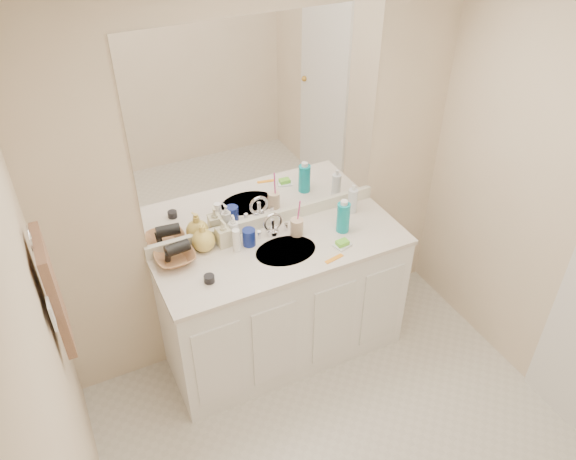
# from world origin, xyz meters

# --- Properties ---
(ceiling) EXTENTS (2.60, 2.60, 0.02)m
(ceiling) POSITION_xyz_m (0.00, 0.00, 2.40)
(ceiling) COLOR white
(ceiling) RESTS_ON wall_back
(wall_back) EXTENTS (2.60, 0.02, 2.40)m
(wall_back) POSITION_xyz_m (0.00, 1.30, 1.20)
(wall_back) COLOR beige
(wall_back) RESTS_ON floor
(wall_left) EXTENTS (0.02, 2.60, 2.40)m
(wall_left) POSITION_xyz_m (-1.30, 0.00, 1.20)
(wall_left) COLOR beige
(wall_left) RESTS_ON floor
(vanity_cabinet) EXTENTS (1.50, 0.55, 0.85)m
(vanity_cabinet) POSITION_xyz_m (0.00, 1.02, 0.42)
(vanity_cabinet) COLOR white
(vanity_cabinet) RESTS_ON floor
(countertop) EXTENTS (1.52, 0.57, 0.03)m
(countertop) POSITION_xyz_m (0.00, 1.02, 0.86)
(countertop) COLOR silver
(countertop) RESTS_ON vanity_cabinet
(backsplash) EXTENTS (1.52, 0.03, 0.08)m
(backsplash) POSITION_xyz_m (0.00, 1.29, 0.92)
(backsplash) COLOR silver
(backsplash) RESTS_ON countertop
(sink_basin) EXTENTS (0.37, 0.37, 0.02)m
(sink_basin) POSITION_xyz_m (0.00, 1.00, 0.87)
(sink_basin) COLOR silver
(sink_basin) RESTS_ON countertop
(faucet) EXTENTS (0.02, 0.02, 0.11)m
(faucet) POSITION_xyz_m (0.00, 1.18, 0.94)
(faucet) COLOR silver
(faucet) RESTS_ON countertop
(mirror) EXTENTS (1.48, 0.01, 1.20)m
(mirror) POSITION_xyz_m (0.00, 1.29, 1.56)
(mirror) COLOR white
(mirror) RESTS_ON wall_back
(blue_mug) EXTENTS (0.09, 0.09, 0.11)m
(blue_mug) POSITION_xyz_m (-0.17, 1.15, 0.93)
(blue_mug) COLOR navy
(blue_mug) RESTS_ON countertop
(tan_cup) EXTENTS (0.09, 0.09, 0.11)m
(tan_cup) POSITION_xyz_m (0.13, 1.12, 0.93)
(tan_cup) COLOR beige
(tan_cup) RESTS_ON countertop
(toothbrush) EXTENTS (0.02, 0.04, 0.19)m
(toothbrush) POSITION_xyz_m (0.14, 1.12, 1.03)
(toothbrush) COLOR #E03B95
(toothbrush) RESTS_ON tan_cup
(mouthwash_bottle) EXTENTS (0.10, 0.10, 0.19)m
(mouthwash_bottle) POSITION_xyz_m (0.40, 1.03, 0.98)
(mouthwash_bottle) COLOR #0D97A4
(mouthwash_bottle) RESTS_ON countertop
(clear_pump_bottle) EXTENTS (0.07, 0.07, 0.16)m
(clear_pump_bottle) POSITION_xyz_m (0.56, 1.18, 0.96)
(clear_pump_bottle) COLOR silver
(clear_pump_bottle) RESTS_ON countertop
(soap_dish) EXTENTS (0.11, 0.10, 0.01)m
(soap_dish) POSITION_xyz_m (0.32, 0.90, 0.89)
(soap_dish) COLOR white
(soap_dish) RESTS_ON countertop
(green_soap) EXTENTS (0.08, 0.06, 0.03)m
(green_soap) POSITION_xyz_m (0.32, 0.90, 0.90)
(green_soap) COLOR #70D233
(green_soap) RESTS_ON soap_dish
(orange_comb) EXTENTS (0.13, 0.05, 0.01)m
(orange_comb) POSITION_xyz_m (0.22, 0.81, 0.88)
(orange_comb) COLOR orange
(orange_comb) RESTS_ON countertop
(dark_jar) EXTENTS (0.07, 0.07, 0.04)m
(dark_jar) POSITION_xyz_m (-0.50, 0.94, 0.90)
(dark_jar) COLOR black
(dark_jar) RESTS_ON countertop
(extra_white_bottle) EXTENTS (0.05, 0.05, 0.15)m
(extra_white_bottle) POSITION_xyz_m (-0.26, 1.14, 0.95)
(extra_white_bottle) COLOR white
(extra_white_bottle) RESTS_ON countertop
(soap_bottle_white) EXTENTS (0.08, 0.08, 0.18)m
(soap_bottle_white) POSITION_xyz_m (-0.24, 1.23, 0.97)
(soap_bottle_white) COLOR white
(soap_bottle_white) RESTS_ON countertop
(soap_bottle_cream) EXTENTS (0.09, 0.09, 0.18)m
(soap_bottle_cream) POSITION_xyz_m (-0.30, 1.22, 0.97)
(soap_bottle_cream) COLOR beige
(soap_bottle_cream) RESTS_ON countertop
(soap_bottle_yellow) EXTENTS (0.18, 0.18, 0.18)m
(soap_bottle_yellow) POSITION_xyz_m (-0.42, 1.23, 0.97)
(soap_bottle_yellow) COLOR #E3C458
(soap_bottle_yellow) RESTS_ON countertop
(wicker_basket) EXTENTS (0.23, 0.23, 0.06)m
(wicker_basket) POSITION_xyz_m (-0.61, 1.19, 0.91)
(wicker_basket) COLOR #9D663F
(wicker_basket) RESTS_ON countertop
(hair_dryer) EXTENTS (0.15, 0.08, 0.07)m
(hair_dryer) POSITION_xyz_m (-0.59, 1.19, 0.97)
(hair_dryer) COLOR black
(hair_dryer) RESTS_ON wicker_basket
(towel_ring) EXTENTS (0.01, 0.11, 0.11)m
(towel_ring) POSITION_xyz_m (-1.27, 0.77, 1.55)
(towel_ring) COLOR silver
(towel_ring) RESTS_ON wall_left
(hand_towel) EXTENTS (0.04, 0.32, 0.55)m
(hand_towel) POSITION_xyz_m (-1.25, 0.77, 1.25)
(hand_towel) COLOR brown
(hand_towel) RESTS_ON towel_ring
(switch_plate) EXTENTS (0.01, 0.08, 0.13)m
(switch_plate) POSITION_xyz_m (-1.27, 0.57, 1.30)
(switch_plate) COLOR white
(switch_plate) RESTS_ON wall_left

